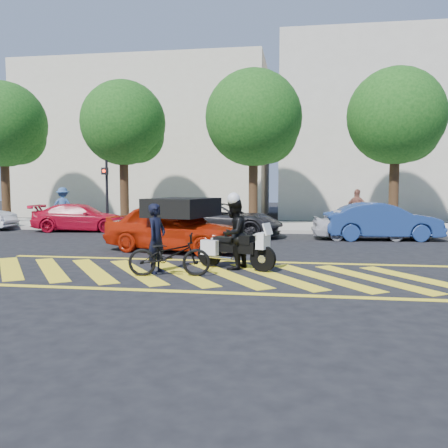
# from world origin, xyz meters

# --- Properties ---
(ground) EXTENTS (90.00, 90.00, 0.00)m
(ground) POSITION_xyz_m (0.00, 0.00, 0.00)
(ground) COLOR black
(ground) RESTS_ON ground
(sidewalk) EXTENTS (60.00, 5.00, 0.15)m
(sidewalk) POSITION_xyz_m (0.00, 12.00, 0.07)
(sidewalk) COLOR #9E998E
(sidewalk) RESTS_ON ground
(crosswalk) EXTENTS (12.33, 4.00, 0.01)m
(crosswalk) POSITION_xyz_m (-0.04, 0.00, 0.00)
(crosswalk) COLOR yellow
(crosswalk) RESTS_ON ground
(building_left) EXTENTS (16.00, 8.00, 10.00)m
(building_left) POSITION_xyz_m (-8.00, 21.00, 5.00)
(building_left) COLOR beige
(building_left) RESTS_ON ground
(building_right) EXTENTS (16.00, 8.00, 11.00)m
(building_right) POSITION_xyz_m (9.00, 21.00, 5.50)
(building_right) COLOR beige
(building_right) RESTS_ON ground
(tree_far_left) EXTENTS (4.40, 4.40, 7.41)m
(tree_far_left) POSITION_xyz_m (-12.87, 12.06, 5.05)
(tree_far_left) COLOR black
(tree_far_left) RESTS_ON ground
(tree_left) EXTENTS (4.20, 4.20, 7.26)m
(tree_left) POSITION_xyz_m (-6.37, 12.06, 4.99)
(tree_left) COLOR black
(tree_left) RESTS_ON ground
(tree_center) EXTENTS (4.60, 4.60, 7.56)m
(tree_center) POSITION_xyz_m (0.13, 12.06, 5.10)
(tree_center) COLOR black
(tree_center) RESTS_ON ground
(tree_right) EXTENTS (4.40, 4.40, 7.41)m
(tree_right) POSITION_xyz_m (6.63, 12.06, 5.05)
(tree_right) COLOR black
(tree_right) RESTS_ON ground
(signal_pole) EXTENTS (0.28, 0.43, 3.20)m
(signal_pole) POSITION_xyz_m (-6.50, 9.74, 1.92)
(signal_pole) COLOR black
(signal_pole) RESTS_ON ground
(officer_bike) EXTENTS (0.53, 0.68, 1.65)m
(officer_bike) POSITION_xyz_m (-1.18, -0.01, 0.82)
(officer_bike) COLOR black
(officer_bike) RESTS_ON ground
(bicycle) EXTENTS (1.95, 0.92, 0.98)m
(bicycle) POSITION_xyz_m (-0.76, -0.41, 0.49)
(bicycle) COLOR black
(bicycle) RESTS_ON ground
(police_motorcycle) EXTENTS (2.04, 1.10, 0.94)m
(police_motorcycle) POSITION_xyz_m (0.58, 0.73, 0.51)
(police_motorcycle) COLOR black
(police_motorcycle) RESTS_ON ground
(officer_moto) EXTENTS (0.93, 1.03, 1.75)m
(officer_moto) POSITION_xyz_m (0.57, 0.72, 0.88)
(officer_moto) COLOR black
(officer_moto) RESTS_ON ground
(red_convertible) EXTENTS (4.75, 2.91, 1.51)m
(red_convertible) POSITION_xyz_m (-1.70, 3.50, 0.76)
(red_convertible) COLOR #AA1E07
(red_convertible) RESTS_ON ground
(parked_left) EXTENTS (4.43, 2.27, 1.23)m
(parked_left) POSITION_xyz_m (-7.53, 9.20, 0.62)
(parked_left) COLOR red
(parked_left) RESTS_ON ground
(parked_mid_left) EXTENTS (5.14, 2.74, 1.37)m
(parked_mid_left) POSITION_xyz_m (-0.90, 7.80, 0.69)
(parked_mid_left) COLOR black
(parked_mid_left) RESTS_ON ground
(parked_mid_right) EXTENTS (3.71, 1.73, 1.23)m
(parked_mid_right) POSITION_xyz_m (4.50, 7.80, 0.61)
(parked_mid_right) COLOR silver
(parked_mid_right) RESTS_ON ground
(parked_right) EXTENTS (4.41, 1.90, 1.41)m
(parked_right) POSITION_xyz_m (5.30, 7.80, 0.71)
(parked_right) COLOR navy
(parked_right) RESTS_ON ground
(pedestrian_left) EXTENTS (1.30, 0.96, 1.80)m
(pedestrian_left) POSITION_xyz_m (-9.57, 11.52, 1.05)
(pedestrian_left) COLOR #315288
(pedestrian_left) RESTS_ON sidewalk
(pedestrian_right) EXTENTS (1.10, 0.89, 1.75)m
(pedestrian_right) POSITION_xyz_m (4.65, 10.11, 1.03)
(pedestrian_right) COLOR #955744
(pedestrian_right) RESTS_ON sidewalk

